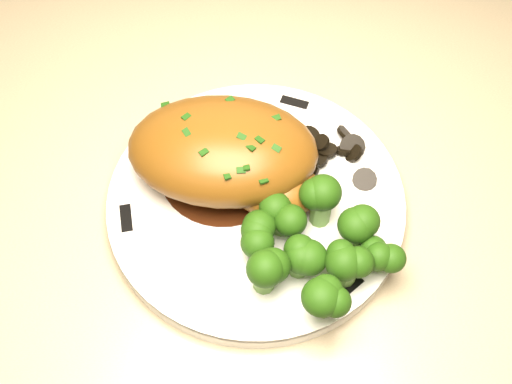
{
  "coord_description": "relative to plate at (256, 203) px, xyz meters",
  "views": [
    {
      "loc": [
        0.54,
        1.24,
        1.48
      ],
      "look_at": [
        0.52,
        1.58,
        0.95
      ],
      "focal_mm": 45.0,
      "sensor_mm": 36.0,
      "label": 1
    }
  ],
  "objects": [
    {
      "name": "mushroom_pile",
      "position": [
        0.06,
        0.05,
        0.02
      ],
      "size": [
        0.1,
        0.07,
        0.03
      ],
      "color": "black",
      "rests_on": "plate"
    },
    {
      "name": "chicken_breast",
      "position": [
        -0.03,
        0.02,
        0.05
      ],
      "size": [
        0.19,
        0.13,
        0.07
      ],
      "rotation": [
        0.0,
        0.0,
        -0.0
      ],
      "color": "brown",
      "rests_on": "plate"
    },
    {
      "name": "rim_accent_1",
      "position": [
        -0.12,
        -0.03,
        0.01
      ],
      "size": [
        0.02,
        0.03,
        0.0
      ],
      "primitive_type": "cube",
      "rotation": [
        0.0,
        0.0,
        4.98
      ],
      "color": "black",
      "rests_on": "plate"
    },
    {
      "name": "rim_accent_0",
      "position": [
        0.03,
        0.12,
        0.01
      ],
      "size": [
        0.03,
        0.02,
        0.0
      ],
      "primitive_type": "cube",
      "rotation": [
        0.0,
        0.0,
        2.89
      ],
      "color": "black",
      "rests_on": "plate"
    },
    {
      "name": "rim_accent_2",
      "position": [
        0.09,
        -0.09,
        0.01
      ],
      "size": [
        0.03,
        0.03,
        0.0
      ],
      "primitive_type": "cube",
      "rotation": [
        0.0,
        0.0,
        7.07
      ],
      "color": "black",
      "rests_on": "plate"
    },
    {
      "name": "gravy_pool",
      "position": [
        -0.03,
        0.03,
        0.01
      ],
      "size": [
        0.13,
        0.13,
        0.0
      ],
      "primitive_type": "cylinder",
      "color": "#351709",
      "rests_on": "plate"
    },
    {
      "name": "plate",
      "position": [
        0.0,
        0.0,
        0.0
      ],
      "size": [
        0.34,
        0.34,
        0.02
      ],
      "primitive_type": "cylinder",
      "rotation": [
        0.0,
        0.0,
        -0.14
      ],
      "color": "white",
      "rests_on": "counter"
    },
    {
      "name": "broccoli_florets",
      "position": [
        0.06,
        -0.06,
        0.04
      ],
      "size": [
        0.15,
        0.12,
        0.05
      ],
      "rotation": [
        0.0,
        0.0,
        -0.04
      ],
      "color": "#5E8E3C",
      "rests_on": "plate"
    }
  ]
}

